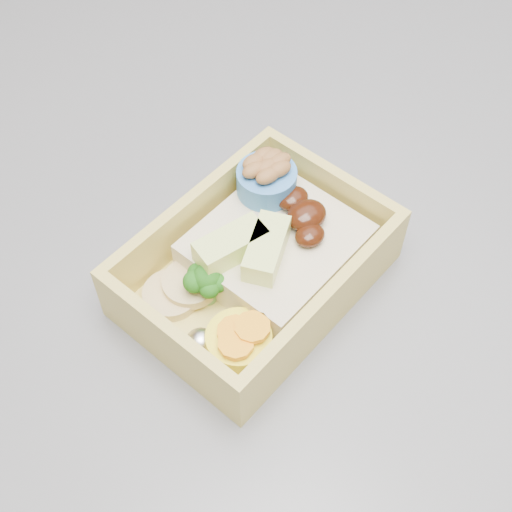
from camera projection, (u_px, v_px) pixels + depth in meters
ground at (258, 482)px, 1.31m from camera, size 3.50×3.50×0.00m
island at (305, 425)px, 0.89m from camera, size 1.24×0.84×0.92m
bento_box at (259, 259)px, 0.45m from camera, size 0.18×0.15×0.06m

